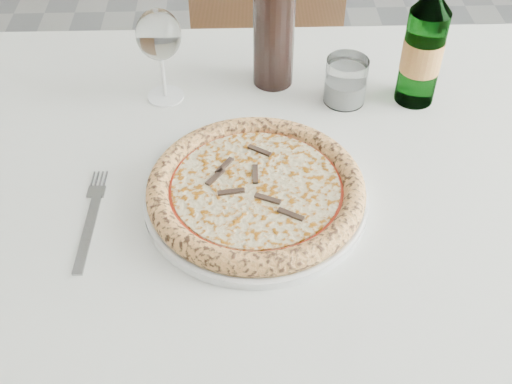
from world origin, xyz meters
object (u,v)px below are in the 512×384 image
at_px(chair_far, 263,37).
at_px(wine_bottle, 274,19).
at_px(pizza, 256,189).
at_px(dining_table, 254,198).
at_px(beer_bottle, 424,47).
at_px(plate, 256,197).
at_px(wine_glass, 159,37).
at_px(tumbler, 346,84).

height_order(chair_far, wine_bottle, wine_bottle).
distance_m(pizza, wine_bottle, 0.34).
distance_m(dining_table, pizza, 0.15).
bearing_deg(chair_far, pizza, -93.33).
bearing_deg(wine_bottle, pizza, -97.62).
height_order(beer_bottle, wine_bottle, wine_bottle).
xyz_separation_m(chair_far, beer_bottle, (0.25, -0.60, 0.33)).
bearing_deg(dining_table, chair_far, 86.24).
bearing_deg(plate, dining_table, 90.00).
bearing_deg(plate, beer_bottle, 40.87).
relative_size(dining_table, wine_glass, 8.24).
bearing_deg(pizza, plate, 16.22).
xyz_separation_m(pizza, beer_bottle, (0.30, 0.26, 0.08)).
distance_m(chair_far, wine_glass, 0.71).
xyz_separation_m(pizza, tumbler, (0.17, 0.26, 0.01)).
bearing_deg(chair_far, wine_glass, -109.38).
relative_size(chair_far, tumbler, 11.09).
bearing_deg(pizza, chair_far, 86.67).
distance_m(wine_glass, tumbler, 0.34).
xyz_separation_m(wine_glass, beer_bottle, (0.45, -0.02, -0.02)).
relative_size(wine_glass, tumbler, 2.07).
height_order(dining_table, beer_bottle, beer_bottle).
bearing_deg(tumbler, dining_table, -137.27).
bearing_deg(tumbler, wine_glass, 176.27).
xyz_separation_m(plate, wine_glass, (-0.16, 0.28, 0.12)).
bearing_deg(dining_table, wine_glass, 131.28).
xyz_separation_m(chair_far, wine_glass, (-0.21, -0.58, 0.35)).
xyz_separation_m(pizza, wine_bottle, (0.04, 0.32, 0.10)).
bearing_deg(plate, chair_far, 86.67).
bearing_deg(chair_far, wine_bottle, -90.74).
relative_size(plate, tumbler, 4.05).
xyz_separation_m(beer_bottle, wine_bottle, (-0.25, 0.07, 0.02)).
bearing_deg(wine_glass, chair_far, 70.62).
distance_m(tumbler, wine_bottle, 0.17).
bearing_deg(wine_glass, tumbler, -3.73).
bearing_deg(chair_far, dining_table, -93.76).
bearing_deg(pizza, tumbler, 56.60).
bearing_deg(chair_far, tumbler, -78.90).
relative_size(chair_far, plate, 2.74).
distance_m(beer_bottle, wine_bottle, 0.26).
xyz_separation_m(wine_glass, tumbler, (0.32, -0.02, -0.09)).
bearing_deg(beer_bottle, dining_table, -152.19).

